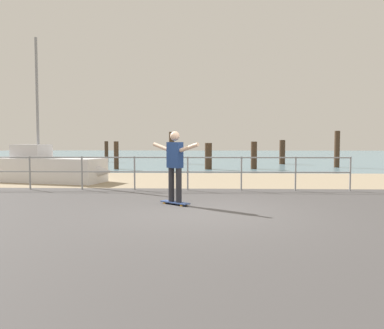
{
  "coord_description": "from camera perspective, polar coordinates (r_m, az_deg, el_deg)",
  "views": [
    {
      "loc": [
        -0.01,
        -7.79,
        1.48
      ],
      "look_at": [
        -0.36,
        2.0,
        0.9
      ],
      "focal_mm": 35.2,
      "sensor_mm": 36.0,
      "label": 1
    }
  ],
  "objects": [
    {
      "name": "groyne_post_6",
      "position": [
        23.52,
        21.11,
        2.16
      ],
      "size": [
        0.31,
        0.31,
        2.15
      ],
      "primitive_type": "cylinder",
      "color": "#422D1E",
      "rests_on": "ground"
    },
    {
      "name": "beach_strip",
      "position": [
        14.87,
        2.08,
        -2.34
      ],
      "size": [
        24.0,
        6.0,
        0.04
      ],
      "primitive_type": "cube",
      "color": "tan",
      "rests_on": "ground"
    },
    {
      "name": "skateboard",
      "position": [
        8.87,
        -2.59,
        -5.78
      ],
      "size": [
        0.74,
        0.67,
        0.08
      ],
      "color": "#334C8C",
      "rests_on": "ground"
    },
    {
      "name": "groyne_post_2",
      "position": [
        26.18,
        -3.1,
        2.55
      ],
      "size": [
        0.37,
        0.37,
        2.21
      ],
      "primitive_type": "cylinder",
      "color": "#422D1E",
      "rests_on": "ground"
    },
    {
      "name": "groyne_post_0",
      "position": [
        28.65,
        -12.84,
        1.9
      ],
      "size": [
        0.28,
        0.28,
        1.57
      ],
      "primitive_type": "cylinder",
      "color": "#422D1E",
      "rests_on": "ground"
    },
    {
      "name": "sea_surface",
      "position": [
        42.82,
        2.06,
        1.39
      ],
      "size": [
        72.0,
        50.0,
        0.04
      ],
      "primitive_type": "cube",
      "color": "slate",
      "rests_on": "ground"
    },
    {
      "name": "groyne_post_5",
      "position": [
        26.03,
        13.51,
        1.83
      ],
      "size": [
        0.38,
        0.38,
        1.64
      ],
      "primitive_type": "cylinder",
      "color": "#422D1E",
      "rests_on": "ground"
    },
    {
      "name": "skateboarder",
      "position": [
        8.77,
        -2.6,
        0.36
      ],
      "size": [
        1.17,
        0.99,
        1.65
      ],
      "color": "#26262B",
      "rests_on": "skateboard"
    },
    {
      "name": "sailboat",
      "position": [
        14.87,
        -20.8,
        -0.53
      ],
      "size": [
        5.07,
        2.4,
        5.32
      ],
      "color": "silver",
      "rests_on": "ground"
    },
    {
      "name": "groyne_post_3",
      "position": [
        20.41,
        2.49,
        1.25
      ],
      "size": [
        0.38,
        0.38,
        1.45
      ],
      "primitive_type": "cylinder",
      "color": "#422D1E",
      "rests_on": "ground"
    },
    {
      "name": "groyne_post_1",
      "position": [
        20.86,
        -11.41,
        1.35
      ],
      "size": [
        0.26,
        0.26,
        1.53
      ],
      "primitive_type": "cylinder",
      "color": "#422D1E",
      "rests_on": "ground"
    },
    {
      "name": "groyne_post_4",
      "position": [
        20.94,
        9.36,
        1.36
      ],
      "size": [
        0.33,
        0.33,
        1.52
      ],
      "primitive_type": "cylinder",
      "color": "#422D1E",
      "rests_on": "ground"
    },
    {
      "name": "railing_fence",
      "position": [
        11.5,
        -4.71,
        -0.52
      ],
      "size": [
        11.45,
        0.05,
        1.05
      ],
      "color": "gray",
      "rests_on": "ground"
    },
    {
      "name": "ground_plane",
      "position": [
        6.95,
        2.11,
        -8.9
      ],
      "size": [
        24.0,
        10.0,
        0.04
      ],
      "primitive_type": "cube",
      "color": "#474444",
      "rests_on": "ground"
    }
  ]
}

